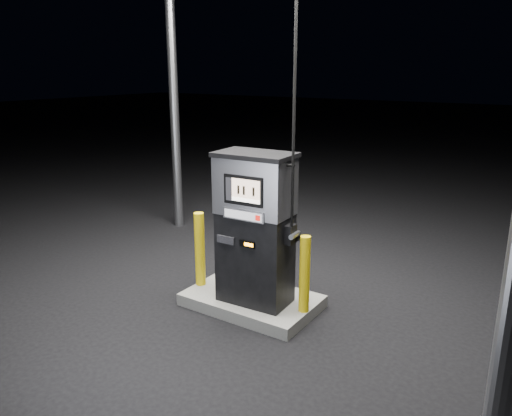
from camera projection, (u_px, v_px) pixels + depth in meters
The scene contains 5 objects.
ground at pixel (252, 306), 6.25m from camera, with size 80.00×80.00×0.00m, color black.
pump_island at pixel (252, 300), 6.23m from camera, with size 1.60×1.00×0.15m, color #5F5F5A.
fuel_dispenser at pixel (255, 227), 5.81m from camera, with size 1.01×0.58×3.76m.
bollard_left at pixel (200, 249), 6.39m from camera, with size 0.13×0.13×0.97m, color yellow.
bollard_right at pixel (305, 274), 5.68m from camera, with size 0.12×0.12×0.91m, color yellow.
Camera 1 is at (3.17, -4.71, 2.88)m, focal length 35.00 mm.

